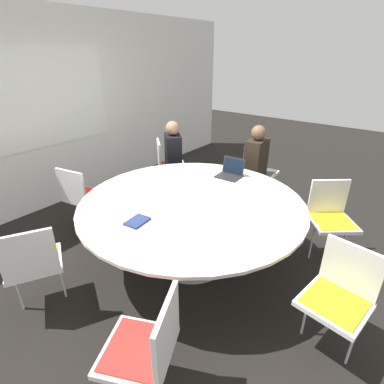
# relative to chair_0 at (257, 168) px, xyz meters

# --- Properties ---
(ground_plane) EXTENTS (16.00, 16.00, 0.00)m
(ground_plane) POSITION_rel_chair_0_xyz_m (-1.80, -0.16, -0.53)
(ground_plane) COLOR black
(wall_back) EXTENTS (8.00, 0.07, 2.70)m
(wall_back) POSITION_rel_chair_0_xyz_m (-1.80, 2.38, 0.82)
(wall_back) COLOR silver
(wall_back) RESTS_ON ground_plane
(conference_table) EXTENTS (2.28, 2.28, 0.75)m
(conference_table) POSITION_rel_chair_0_xyz_m (-1.80, -0.16, 0.12)
(conference_table) COLOR #B7B7BC
(conference_table) RESTS_ON ground_plane
(chair_0) EXTENTS (0.46, 0.44, 0.88)m
(chair_0) POSITION_rel_chair_0_xyz_m (0.00, 0.00, 0.00)
(chair_0) COLOR white
(chair_0) RESTS_ON ground_plane
(chair_1) EXTENTS (0.61, 0.61, 0.88)m
(chair_1) POSITION_rel_chair_0_xyz_m (-0.65, 1.24, 0.00)
(chair_1) COLOR white
(chair_1) RESTS_ON ground_plane
(chair_2) EXTENTS (0.50, 0.51, 0.88)m
(chair_2) POSITION_rel_chair_0_xyz_m (-2.15, 1.31, 0.00)
(chair_2) COLOR white
(chair_2) RESTS_ON ground_plane
(chair_3) EXTENTS (0.58, 0.58, 0.88)m
(chair_3) POSITION_rel_chair_0_xyz_m (-3.17, 0.48, 0.00)
(chair_3) COLOR white
(chair_3) RESTS_ON ground_plane
(chair_4) EXTENTS (0.58, 0.57, 0.88)m
(chair_4) POSITION_rel_chair_0_xyz_m (-3.14, -0.86, 0.00)
(chair_4) COLOR white
(chair_4) RESTS_ON ground_plane
(chair_5) EXTENTS (0.48, 0.50, 0.88)m
(chair_5) POSITION_rel_chair_0_xyz_m (-1.97, -1.66, 0.00)
(chair_5) COLOR white
(chair_5) RESTS_ON ground_plane
(chair_6) EXTENTS (0.60, 0.61, 0.88)m
(chair_6) POSITION_rel_chair_0_xyz_m (-0.79, -1.28, 0.00)
(chair_6) COLOR white
(chair_6) RESTS_ON ground_plane
(person_0) EXTENTS (0.37, 0.27, 1.23)m
(person_0) POSITION_rel_chair_0_xyz_m (-0.24, -0.10, 0.19)
(person_0) COLOR #2D2319
(person_0) RESTS_ON ground_plane
(person_1) EXTENTS (0.40, 0.41, 1.23)m
(person_1) POSITION_rel_chair_0_xyz_m (-0.75, 1.00, 0.19)
(person_1) COLOR black
(person_1) RESTS_ON ground_plane
(laptop) EXTENTS (0.27, 0.29, 0.21)m
(laptop) POSITION_rel_chair_0_xyz_m (-0.99, -0.12, 0.27)
(laptop) COLOR #232326
(laptop) RESTS_ON conference_table
(spiral_notebook) EXTENTS (0.23, 0.17, 0.02)m
(spiral_notebook) POSITION_rel_chair_0_xyz_m (-2.43, -0.03, 0.23)
(spiral_notebook) COLOR navy
(spiral_notebook) RESTS_ON conference_table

